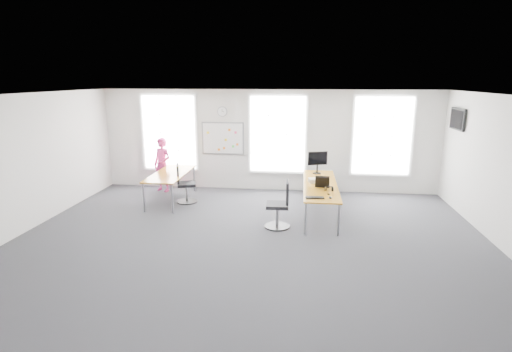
# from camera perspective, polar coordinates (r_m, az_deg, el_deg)

# --- Properties ---
(floor) EXTENTS (10.00, 10.00, 0.00)m
(floor) POSITION_cam_1_polar(r_m,az_deg,el_deg) (8.48, -0.86, -9.18)
(floor) COLOR #29292E
(floor) RESTS_ON ground
(ceiling) EXTENTS (10.00, 10.00, 0.00)m
(ceiling) POSITION_cam_1_polar(r_m,az_deg,el_deg) (7.81, -0.94, 11.51)
(ceiling) COLOR silver
(ceiling) RESTS_ON ground
(wall_back) EXTENTS (10.00, 0.00, 10.00)m
(wall_back) POSITION_cam_1_polar(r_m,az_deg,el_deg) (11.92, 1.66, 5.06)
(wall_back) COLOR silver
(wall_back) RESTS_ON ground
(wall_front) EXTENTS (10.00, 0.00, 10.00)m
(wall_front) POSITION_cam_1_polar(r_m,az_deg,el_deg) (4.28, -8.17, -11.39)
(wall_front) COLOR silver
(wall_front) RESTS_ON ground
(wall_left) EXTENTS (0.00, 10.00, 10.00)m
(wall_left) POSITION_cam_1_polar(r_m,az_deg,el_deg) (9.99, -30.67, 1.40)
(wall_left) COLOR silver
(wall_left) RESTS_ON ground
(window_left) EXTENTS (1.60, 0.06, 2.20)m
(window_left) POSITION_cam_1_polar(r_m,az_deg,el_deg) (12.49, -12.26, 6.08)
(window_left) COLOR white
(window_left) RESTS_ON wall_back
(window_mid) EXTENTS (1.60, 0.06, 2.20)m
(window_mid) POSITION_cam_1_polar(r_m,az_deg,el_deg) (11.84, 3.11, 5.97)
(window_mid) COLOR white
(window_mid) RESTS_ON wall_back
(window_right) EXTENTS (1.60, 0.06, 2.20)m
(window_right) POSITION_cam_1_polar(r_m,az_deg,el_deg) (12.03, 17.58, 5.47)
(window_right) COLOR white
(window_right) RESTS_ON wall_back
(desk_right) EXTENTS (0.82, 3.09, 0.75)m
(desk_right) POSITION_cam_1_polar(r_m,az_deg,el_deg) (10.05, 9.15, -1.42)
(desk_right) COLOR #B87A15
(desk_right) RESTS_ON ground
(desk_left) EXTENTS (0.86, 2.16, 0.79)m
(desk_left) POSITION_cam_1_polar(r_m,az_deg,el_deg) (11.17, -12.13, 0.09)
(desk_left) COLOR #B87A15
(desk_left) RESTS_ON ground
(chair_right) EXTENTS (0.58, 0.58, 1.08)m
(chair_right) POSITION_cam_1_polar(r_m,az_deg,el_deg) (9.05, 3.46, -4.48)
(chair_right) COLOR black
(chair_right) RESTS_ON ground
(chair_left) EXTENTS (0.61, 0.61, 1.06)m
(chair_left) POSITION_cam_1_polar(r_m,az_deg,el_deg) (11.02, -10.22, -1.39)
(chair_left) COLOR black
(chair_left) RESTS_ON ground
(person) EXTENTS (0.69, 0.58, 1.61)m
(person) POSITION_cam_1_polar(r_m,az_deg,el_deg) (12.20, -13.23, 1.58)
(person) COLOR #D3307B
(person) RESTS_ON ground
(whiteboard) EXTENTS (1.20, 0.03, 0.90)m
(whiteboard) POSITION_cam_1_polar(r_m,az_deg,el_deg) (12.08, -4.77, 5.38)
(whiteboard) COLOR white
(whiteboard) RESTS_ON wall_back
(wall_clock) EXTENTS (0.30, 0.04, 0.30)m
(wall_clock) POSITION_cam_1_polar(r_m,az_deg,el_deg) (11.99, -4.84, 9.16)
(wall_clock) COLOR gray
(wall_clock) RESTS_ON wall_back
(tv) EXTENTS (0.06, 0.90, 0.55)m
(tv) POSITION_cam_1_polar(r_m,az_deg,el_deg) (11.47, 26.87, 7.28)
(tv) COLOR black
(tv) RESTS_ON wall_right
(keyboard) EXTENTS (0.42, 0.20, 0.02)m
(keyboard) POSITION_cam_1_polar(r_m,az_deg,el_deg) (8.86, 8.39, -3.08)
(keyboard) COLOR black
(keyboard) RESTS_ON desk_right
(mouse) EXTENTS (0.09, 0.12, 0.04)m
(mouse) POSITION_cam_1_polar(r_m,az_deg,el_deg) (8.88, 10.58, -3.06)
(mouse) COLOR black
(mouse) RESTS_ON desk_right
(lens_cap) EXTENTS (0.08, 0.08, 0.01)m
(lens_cap) POSITION_cam_1_polar(r_m,az_deg,el_deg) (9.20, 10.34, -2.57)
(lens_cap) COLOR black
(lens_cap) RESTS_ON desk_right
(headphones) EXTENTS (0.20, 0.11, 0.12)m
(headphones) POSITION_cam_1_polar(r_m,az_deg,el_deg) (9.45, 10.34, -1.80)
(headphones) COLOR black
(headphones) RESTS_ON desk_right
(laptop_sleeve) EXTENTS (0.35, 0.23, 0.27)m
(laptop_sleeve) POSITION_cam_1_polar(r_m,az_deg,el_deg) (9.69, 9.45, -0.88)
(laptop_sleeve) COLOR black
(laptop_sleeve) RESTS_ON desk_right
(paper_stack) EXTENTS (0.35, 0.30, 0.10)m
(paper_stack) POSITION_cam_1_polar(r_m,az_deg,el_deg) (10.17, 8.44, -0.62)
(paper_stack) COLOR beige
(paper_stack) RESTS_ON desk_right
(monitor) EXTENTS (0.54, 0.23, 0.62)m
(monitor) POSITION_cam_1_polar(r_m,az_deg,el_deg) (11.04, 8.77, 2.21)
(monitor) COLOR black
(monitor) RESTS_ON desk_right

